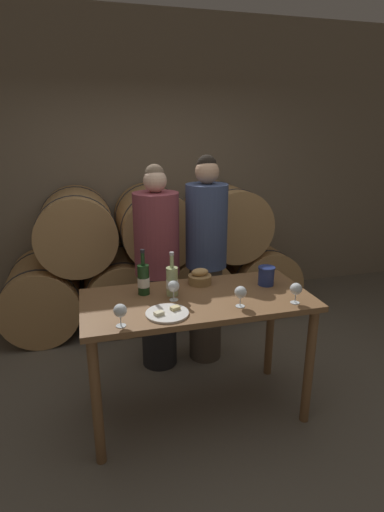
{
  "coord_description": "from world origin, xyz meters",
  "views": [
    {
      "loc": [
        -0.69,
        -2.39,
        2.01
      ],
      "look_at": [
        0.0,
        0.14,
        1.16
      ],
      "focal_mm": 28.0,
      "sensor_mm": 36.0,
      "label": 1
    }
  ],
  "objects": [
    {
      "name": "person_left",
      "position": [
        -0.15,
        0.71,
        0.88
      ],
      "size": [
        0.37,
        0.37,
        1.75
      ],
      "color": "#232326",
      "rests_on": "ground_plane"
    },
    {
      "name": "wine_glass_far_left",
      "position": [
        -0.54,
        -0.28,
        1.01
      ],
      "size": [
        0.08,
        0.08,
        0.14
      ],
      "color": "white",
      "rests_on": "tasting_table"
    },
    {
      "name": "wine_bottle_white",
      "position": [
        -0.16,
        0.09,
        1.02
      ],
      "size": [
        0.08,
        0.08,
        0.31
      ],
      "color": "#ADBC7F",
      "rests_on": "tasting_table"
    },
    {
      "name": "bread_basket",
      "position": [
        0.09,
        0.24,
        0.96
      ],
      "size": [
        0.17,
        0.17,
        0.12
      ],
      "color": "olive",
      "rests_on": "tasting_table"
    },
    {
      "name": "wine_bottle_red",
      "position": [
        -0.34,
        0.16,
        1.02
      ],
      "size": [
        0.08,
        0.08,
        0.32
      ],
      "color": "#193819",
      "rests_on": "tasting_table"
    },
    {
      "name": "tasting_table",
      "position": [
        0.0,
        0.0,
        0.78
      ],
      "size": [
        1.55,
        0.72,
        0.91
      ],
      "color": "brown",
      "rests_on": "ground_plane"
    },
    {
      "name": "person_right",
      "position": [
        0.28,
        0.71,
        0.92
      ],
      "size": [
        0.35,
        0.35,
        1.81
      ],
      "color": "#4C4238",
      "rests_on": "ground_plane"
    },
    {
      "name": "ground_plane",
      "position": [
        0.0,
        0.0,
        0.0
      ],
      "size": [
        10.0,
        10.0,
        0.0
      ],
      "primitive_type": "plane",
      "color": "#665E51"
    },
    {
      "name": "wine_glass_center",
      "position": [
        0.22,
        -0.21,
        1.01
      ],
      "size": [
        0.08,
        0.08,
        0.14
      ],
      "color": "white",
      "rests_on": "tasting_table"
    },
    {
      "name": "blue_crock",
      "position": [
        0.55,
        0.09,
        0.99
      ],
      "size": [
        0.12,
        0.12,
        0.14
      ],
      "color": "navy",
      "rests_on": "tasting_table"
    },
    {
      "name": "barrel_stack",
      "position": [
        -0.0,
        1.66,
        0.66
      ],
      "size": [
        3.11,
        0.94,
        1.44
      ],
      "color": "tan",
      "rests_on": "ground_plane"
    },
    {
      "name": "stone_wall_back",
      "position": [
        0.0,
        2.25,
        1.6
      ],
      "size": [
        10.0,
        0.12,
        3.2
      ],
      "color": "gray",
      "rests_on": "ground_plane"
    },
    {
      "name": "cheese_plate",
      "position": [
        -0.25,
        -0.2,
        0.92
      ],
      "size": [
        0.27,
        0.27,
        0.04
      ],
      "color": "white",
      "rests_on": "tasting_table"
    },
    {
      "name": "wine_glass_left",
      "position": [
        -0.17,
        -0.0,
        1.01
      ],
      "size": [
        0.08,
        0.08,
        0.14
      ],
      "color": "white",
      "rests_on": "tasting_table"
    },
    {
      "name": "wine_glass_right",
      "position": [
        0.59,
        -0.25,
        1.01
      ],
      "size": [
        0.08,
        0.08,
        0.14
      ],
      "color": "white",
      "rests_on": "tasting_table"
    }
  ]
}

